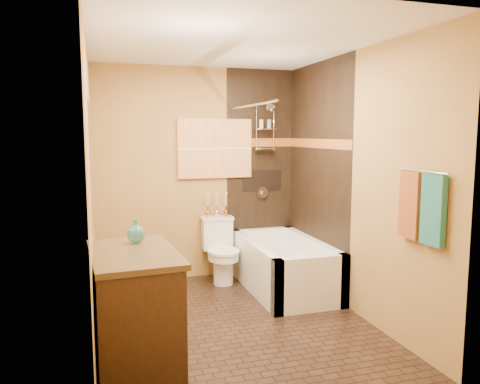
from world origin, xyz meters
name	(u,v)px	position (x,y,z in m)	size (l,w,h in m)	color
floor	(233,323)	(0.00, 0.00, 0.00)	(3.00, 3.00, 0.00)	black
wall_left	(91,193)	(-1.20, 0.00, 1.25)	(0.02, 3.00, 2.50)	#AE8243
wall_right	(353,184)	(1.20, 0.00, 1.25)	(0.02, 3.00, 2.50)	#AE8243
wall_back	(198,174)	(0.00, 1.50, 1.25)	(2.40, 0.02, 2.50)	#AE8243
wall_front	(305,216)	(0.00, -1.50, 1.25)	(2.40, 0.02, 2.50)	#AE8243
ceiling	(233,42)	(0.00, 0.00, 2.50)	(3.00, 3.00, 0.00)	silver
alcove_tile_back	(260,172)	(0.78, 1.49, 1.25)	(0.85, 0.01, 2.50)	black
alcove_tile_right	(317,177)	(1.19, 0.75, 1.25)	(0.01, 1.50, 2.50)	black
mosaic_band_back	(260,142)	(0.78, 1.48, 1.62)	(0.85, 0.01, 0.10)	#95461B
mosaic_band_right	(317,143)	(1.18, 0.75, 1.62)	(0.01, 1.50, 0.10)	#95461B
alcove_niche	(262,180)	(0.80, 1.48, 1.15)	(0.50, 0.01, 0.25)	black
shower_fixtures	(265,139)	(0.80, 1.38, 1.67)	(0.24, 0.33, 1.16)	silver
curtain_rod	(250,105)	(0.40, 0.75, 2.02)	(0.03, 0.03, 1.55)	silver
towel_bar	(422,171)	(1.15, -1.05, 1.45)	(0.02, 0.02, 0.55)	silver
towel_teal	(433,210)	(1.16, -1.18, 1.18)	(0.05, 0.22, 0.52)	#206B5F
towel_rust	(410,205)	(1.16, -0.92, 1.18)	(0.05, 0.22, 0.52)	brown
sunset_painting	(215,149)	(0.20, 1.48, 1.55)	(0.90, 0.04, 0.70)	#DB6533
vanity_mirror	(91,166)	(-1.19, -0.54, 1.50)	(0.01, 1.00, 0.90)	white
bathtub	(284,270)	(0.80, 0.75, 0.22)	(0.80, 1.50, 0.55)	white
toilet	(221,250)	(0.20, 1.22, 0.37)	(0.38, 0.56, 0.74)	white
vanity	(134,309)	(-0.92, -0.54, 0.44)	(0.67, 1.03, 0.88)	black
teal_bottle	(136,231)	(-0.87, -0.28, 0.97)	(0.14, 0.14, 0.23)	#277673
bud_vases	(217,204)	(0.20, 1.39, 0.89)	(0.28, 0.06, 0.28)	#C2843C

